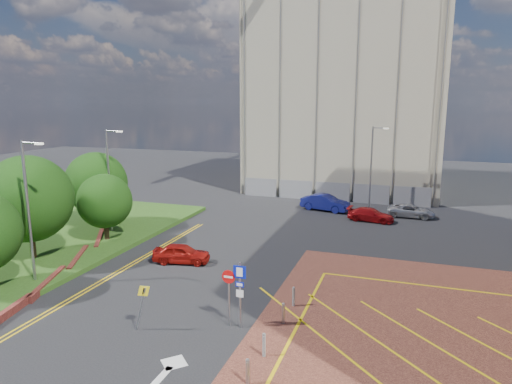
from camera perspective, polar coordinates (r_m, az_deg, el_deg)
The scene contains 18 objects.
ground at distance 21.55m, azimuth -4.27°, elevation -17.51°, with size 140.00×140.00×0.00m, color black.
grass_bed at distance 36.04m, azimuth -27.72°, elevation -6.54°, with size 14.00×32.00×0.30m, color #284616.
retaining_wall at distance 29.15m, azimuth -24.88°, elevation -10.24°, with size 6.06×20.33×0.40m.
tree_b at distance 32.64m, azimuth -26.59°, elevation -0.77°, with size 5.60×5.60×6.74m.
tree_c at distance 35.21m, azimuth -18.40°, elevation -1.08°, with size 4.00×4.00×4.90m.
tree_d at distance 39.23m, azimuth -19.35°, elevation 1.08°, with size 5.00×5.00×6.08m.
lamp_left_near at distance 28.34m, azimuth -26.53°, elevation -1.56°, with size 1.53×0.16×8.00m.
lamp_left_far at distance 37.07m, azimuth -17.83°, elevation 1.86°, with size 1.53×0.16×8.00m.
lamp_back at distance 45.88m, azimuth 14.29°, elevation 3.38°, with size 1.53×0.16×8.00m.
sign_cluster at distance 21.42m, azimuth -2.55°, elevation -11.87°, with size 1.17×0.12×3.20m.
warning_sign at distance 21.86m, azimuth -14.09°, elevation -13.22°, with size 0.77×0.42×2.25m.
bollard_row at distance 19.25m, azimuth 0.37°, elevation -19.65°, with size 0.14×11.14×0.90m.
construction_building at distance 57.85m, azimuth 11.49°, elevation 11.65°, with size 21.20×19.20×22.00m, color #9C9580.
construction_fence at distance 48.71m, azimuth 10.68°, elevation -0.04°, with size 21.60×0.06×2.00m, color gray.
car_red_left at distance 30.38m, azimuth -9.29°, elevation -7.58°, with size 1.49×3.70×1.26m, color #98120D.
car_blue_back at distance 44.53m, azimuth 8.66°, elevation -1.32°, with size 1.64×4.70×1.55m, color navy.
car_red_back at distance 41.39m, azimuth 14.14°, elevation -2.77°, with size 1.63×4.02×1.17m, color #9D0D10.
car_silver_back at distance 43.86m, azimuth 18.78°, elevation -2.25°, with size 1.94×4.20×1.17m, color #A9AAB0.
Camera 1 is at (7.48, -17.36, 10.35)m, focal length 32.00 mm.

